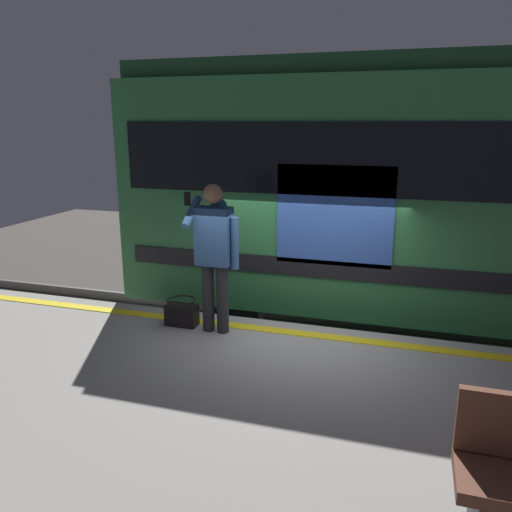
% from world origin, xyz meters
% --- Properties ---
extents(ground_plane, '(24.24, 24.24, 0.00)m').
position_xyz_m(ground_plane, '(0.00, 0.00, 0.00)').
color(ground_plane, '#4C4742').
extents(platform, '(12.24, 3.67, 1.10)m').
position_xyz_m(platform, '(0.00, 1.84, 0.55)').
color(platform, gray).
rests_on(platform, ground).
extents(safety_line, '(12.00, 0.16, 0.01)m').
position_xyz_m(safety_line, '(0.00, 0.30, 1.10)').
color(safety_line, yellow).
rests_on(safety_line, platform).
extents(track_rail_near, '(15.92, 0.08, 0.16)m').
position_xyz_m(track_rail_near, '(0.00, -1.36, 0.08)').
color(track_rail_near, slate).
rests_on(track_rail_near, ground).
extents(track_rail_far, '(15.92, 0.08, 0.16)m').
position_xyz_m(track_rail_far, '(0.00, -2.80, 0.08)').
color(track_rail_far, slate).
rests_on(track_rail_far, ground).
extents(train_carriage, '(9.54, 3.00, 4.15)m').
position_xyz_m(train_carriage, '(-2.00, -2.07, 2.61)').
color(train_carriage, '#2D723F').
rests_on(train_carriage, ground).
extents(passenger, '(0.57, 0.55, 1.74)m').
position_xyz_m(passenger, '(0.86, 0.51, 2.12)').
color(passenger, '#262628').
rests_on(passenger, platform).
extents(handbag, '(0.39, 0.35, 0.33)m').
position_xyz_m(handbag, '(1.33, 0.47, 1.25)').
color(handbag, black).
rests_on(handbag, platform).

